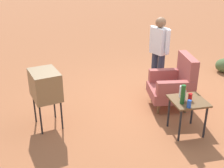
{
  "coord_description": "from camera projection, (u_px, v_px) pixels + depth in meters",
  "views": [
    {
      "loc": [
        4.95,
        -2.18,
        2.72
      ],
      "look_at": [
        0.33,
        -1.14,
        0.65
      ],
      "focal_mm": 45.62,
      "sensor_mm": 36.0,
      "label": 1
    }
  ],
  "objects": [
    {
      "name": "tv_on_stand",
      "position": [
        45.0,
        85.0,
        4.79
      ],
      "size": [
        0.69,
        0.58,
        1.03
      ],
      "color": "black",
      "rests_on": "ground"
    },
    {
      "name": "flower_vase",
      "position": [
        183.0,
        92.0,
        4.59
      ],
      "size": [
        0.14,
        0.1,
        0.27
      ],
      "color": "silver",
      "rests_on": "side_table"
    },
    {
      "name": "bottle_wine_green",
      "position": [
        183.0,
        94.0,
        4.5
      ],
      "size": [
        0.07,
        0.07,
        0.32
      ],
      "primitive_type": "cylinder",
      "color": "#1E5623",
      "rests_on": "side_table"
    },
    {
      "name": "ground_plane",
      "position": [
        162.0,
        101.0,
        5.95
      ],
      "size": [
        60.0,
        60.0,
        0.0
      ],
      "primitive_type": "plane",
      "color": "#A05B38"
    },
    {
      "name": "person_standing",
      "position": [
        159.0,
        50.0,
        6.13
      ],
      "size": [
        0.53,
        0.34,
        1.64
      ],
      "color": "#2D3347",
      "rests_on": "ground"
    },
    {
      "name": "side_table",
      "position": [
        188.0,
        105.0,
        4.7
      ],
      "size": [
        0.56,
        0.56,
        0.61
      ],
      "color": "black",
      "rests_on": "ground"
    },
    {
      "name": "armchair",
      "position": [
        175.0,
        84.0,
        5.56
      ],
      "size": [
        0.86,
        0.87,
        1.06
      ],
      "color": "brown",
      "rests_on": "ground"
    },
    {
      "name": "bottle_short_clear",
      "position": [
        181.0,
        91.0,
        4.74
      ],
      "size": [
        0.06,
        0.06,
        0.2
      ],
      "primitive_type": "cylinder",
      "color": "silver",
      "rests_on": "side_table"
    },
    {
      "name": "soda_can_blue",
      "position": [
        189.0,
        104.0,
        4.42
      ],
      "size": [
        0.07,
        0.07,
        0.12
      ],
      "primitive_type": "cylinder",
      "color": "blue",
      "rests_on": "side_table"
    },
    {
      "name": "soda_can_red",
      "position": [
        190.0,
        97.0,
        4.64
      ],
      "size": [
        0.07,
        0.07,
        0.12
      ],
      "primitive_type": "cylinder",
      "color": "red",
      "rests_on": "side_table"
    }
  ]
}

